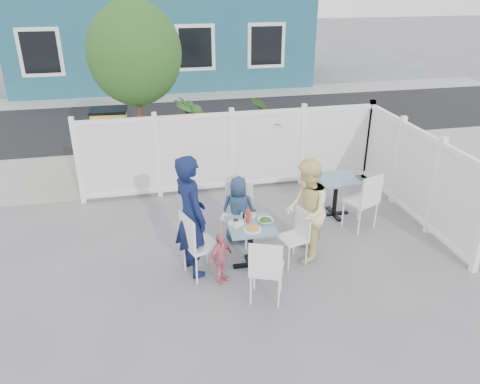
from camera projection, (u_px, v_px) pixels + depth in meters
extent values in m
plane|color=slate|center=(256.00, 251.00, 7.38)|extent=(80.00, 80.00, 0.00)
cube|color=gray|center=(216.00, 164.00, 10.75)|extent=(24.00, 2.60, 0.01)
cube|color=black|center=(196.00, 120.00, 14.02)|extent=(24.00, 5.00, 0.01)
cube|color=gray|center=(185.00, 96.00, 16.77)|extent=(24.00, 1.60, 0.01)
cube|color=#1D5164|center=(159.00, 1.00, 18.41)|extent=(11.00, 6.00, 6.00)
cube|color=black|center=(93.00, 51.00, 15.89)|extent=(1.20, 0.04, 1.40)
cube|color=black|center=(209.00, 47.00, 16.65)|extent=(1.20, 0.04, 1.40)
cube|color=white|center=(232.00, 151.00, 9.18)|extent=(5.80, 0.04, 1.40)
cube|color=white|center=(232.00, 114.00, 8.87)|extent=(5.86, 0.08, 0.08)
cube|color=white|center=(232.00, 186.00, 9.50)|extent=(5.86, 0.08, 0.12)
cube|color=white|center=(415.00, 174.00, 8.14)|extent=(0.04, 3.60, 1.40)
cube|color=white|center=(422.00, 133.00, 7.82)|extent=(0.08, 3.66, 0.08)
cube|color=white|center=(408.00, 212.00, 8.46)|extent=(0.08, 3.66, 0.12)
cylinder|color=#382316|center=(141.00, 124.00, 9.49)|extent=(0.12, 0.12, 2.40)
ellipsoid|color=#204013|center=(134.00, 53.00, 8.90)|extent=(1.80, 1.62, 1.98)
cube|color=yellow|center=(112.00, 141.00, 10.22)|extent=(0.74, 0.55, 1.31)
imported|color=#204013|center=(194.00, 141.00, 9.66)|extent=(1.24, 1.24, 1.70)
imported|color=#204013|center=(282.00, 137.00, 9.94)|extent=(1.51, 1.68, 1.65)
cube|color=#476B7C|center=(251.00, 226.00, 6.73)|extent=(0.68, 0.68, 0.04)
cylinder|color=black|center=(251.00, 246.00, 6.87)|extent=(0.08, 0.08, 0.65)
cube|color=black|center=(250.00, 265.00, 7.01)|extent=(0.52, 0.08, 0.04)
cube|color=black|center=(250.00, 265.00, 7.01)|extent=(0.08, 0.52, 0.04)
cube|color=#476B7C|center=(337.00, 179.00, 8.21)|extent=(0.70, 0.70, 0.04)
cylinder|color=black|center=(335.00, 197.00, 8.36)|extent=(0.08, 0.08, 0.67)
cube|color=black|center=(334.00, 214.00, 8.50)|extent=(0.54, 0.09, 0.04)
cube|color=black|center=(334.00, 214.00, 8.50)|extent=(0.09, 0.54, 0.04)
cube|color=white|center=(201.00, 245.00, 6.64)|extent=(0.55, 0.57, 0.04)
cube|color=white|center=(187.00, 232.00, 6.43)|extent=(0.18, 0.43, 0.48)
cylinder|color=white|center=(207.00, 250.00, 6.98)|extent=(0.03, 0.03, 0.48)
cylinder|color=white|center=(219.00, 262.00, 6.68)|extent=(0.03, 0.03, 0.48)
cylinder|color=white|center=(185.00, 257.00, 6.81)|extent=(0.03, 0.03, 0.48)
cylinder|color=white|center=(197.00, 269.00, 6.51)|extent=(0.03, 0.03, 0.48)
cube|color=white|center=(292.00, 238.00, 6.94)|extent=(0.45, 0.46, 0.04)
cube|color=white|center=(303.00, 222.00, 6.92)|extent=(0.13, 0.38, 0.41)
cylinder|color=white|center=(289.00, 258.00, 6.83)|extent=(0.02, 0.02, 0.41)
cylinder|color=white|center=(277.00, 248.00, 7.10)|extent=(0.02, 0.02, 0.41)
cylinder|color=white|center=(306.00, 253.00, 6.96)|extent=(0.02, 0.02, 0.41)
cylinder|color=white|center=(294.00, 243.00, 7.23)|extent=(0.02, 0.02, 0.41)
cube|color=white|center=(236.00, 216.00, 7.44)|extent=(0.59, 0.57, 0.04)
cube|color=white|center=(239.00, 195.00, 7.50)|extent=(0.42, 0.21, 0.48)
cylinder|color=white|center=(246.00, 236.00, 7.34)|extent=(0.03, 0.03, 0.48)
cylinder|color=white|center=(222.00, 233.00, 7.41)|extent=(0.03, 0.03, 0.48)
cylinder|color=white|center=(250.00, 225.00, 7.66)|extent=(0.03, 0.03, 0.48)
cylinder|color=white|center=(227.00, 223.00, 7.74)|extent=(0.03, 0.03, 0.48)
cube|color=white|center=(267.00, 269.00, 6.14)|extent=(0.55, 0.54, 0.04)
cube|color=white|center=(265.00, 261.00, 5.85)|extent=(0.41, 0.18, 0.46)
cylinder|color=white|center=(254.00, 275.00, 6.42)|extent=(0.02, 0.02, 0.46)
cylinder|color=white|center=(281.00, 277.00, 6.36)|extent=(0.02, 0.02, 0.46)
cylinder|color=white|center=(251.00, 290.00, 6.10)|extent=(0.02, 0.02, 0.46)
cylinder|color=white|center=(279.00, 293.00, 6.05)|extent=(0.02, 0.02, 0.46)
cube|color=white|center=(361.00, 201.00, 7.89)|extent=(0.59, 0.58, 0.04)
cube|color=white|center=(372.00, 191.00, 7.62)|extent=(0.44, 0.20, 0.49)
cylinder|color=white|center=(343.00, 213.00, 8.04)|extent=(0.03, 0.03, 0.49)
cylinder|color=white|center=(359.00, 207.00, 8.24)|extent=(0.03, 0.03, 0.49)
cylinder|color=white|center=(359.00, 222.00, 7.76)|extent=(0.03, 0.03, 0.49)
cylinder|color=white|center=(375.00, 215.00, 7.96)|extent=(0.03, 0.03, 0.49)
imported|color=#0E173D|center=(191.00, 216.00, 6.53)|extent=(0.63, 0.77, 1.81)
imported|color=#F9E550|center=(306.00, 211.00, 6.91)|extent=(0.79, 0.90, 1.59)
imported|color=navy|center=(239.00, 210.00, 7.47)|extent=(0.62, 0.49, 1.11)
imported|color=#D9697C|center=(220.00, 258.00, 6.52)|extent=(0.47, 0.41, 0.76)
cylinder|color=white|center=(253.00, 230.00, 6.58)|extent=(0.26, 0.26, 0.02)
cylinder|color=white|center=(236.00, 223.00, 6.75)|extent=(0.23, 0.23, 0.02)
imported|color=white|center=(266.00, 221.00, 6.77)|extent=(0.22, 0.22, 0.05)
cylinder|color=beige|center=(236.00, 224.00, 6.62)|extent=(0.08, 0.08, 0.11)
cylinder|color=beige|center=(253.00, 214.00, 6.90)|extent=(0.07, 0.07, 0.11)
cylinder|color=red|center=(248.00, 217.00, 6.75)|extent=(0.06, 0.06, 0.19)
cylinder|color=white|center=(242.00, 215.00, 6.91)|extent=(0.03, 0.03, 0.07)
cylinder|color=black|center=(244.00, 216.00, 6.90)|extent=(0.03, 0.03, 0.07)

